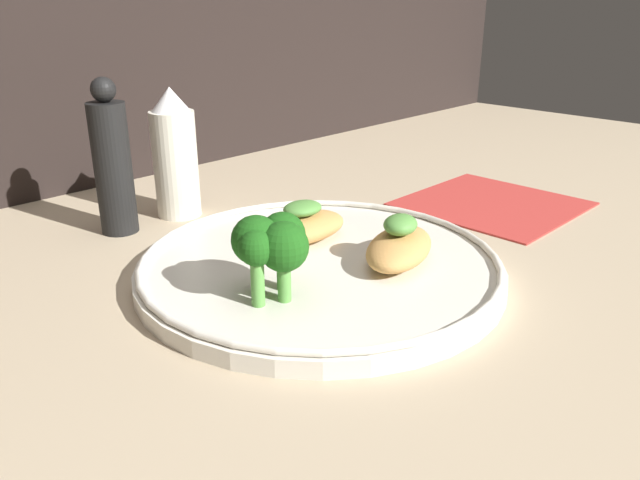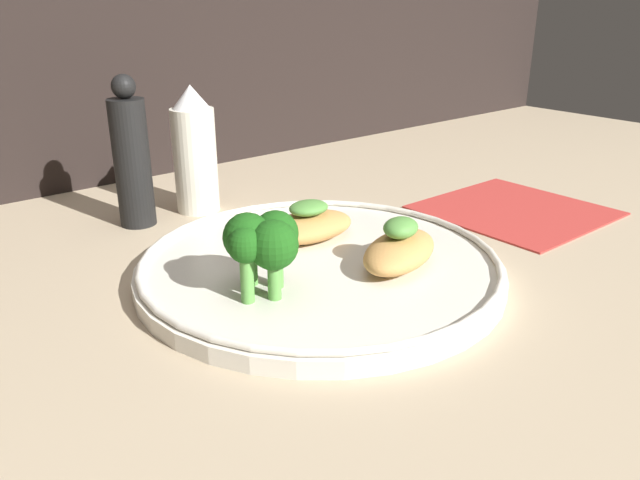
{
  "view_description": "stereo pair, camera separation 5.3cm",
  "coord_description": "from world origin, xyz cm",
  "px_view_note": "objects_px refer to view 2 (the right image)",
  "views": [
    {
      "loc": [
        -35.33,
        -34.5,
        23.15
      ],
      "look_at": [
        0.0,
        0.0,
        3.4
      ],
      "focal_mm": 35.0,
      "sensor_mm": 36.0,
      "label": 1
    },
    {
      "loc": [
        -31.42,
        -38.09,
        23.15
      ],
      "look_at": [
        0.0,
        0.0,
        3.4
      ],
      "focal_mm": 35.0,
      "sensor_mm": 36.0,
      "label": 2
    }
  ],
  "objects_px": {
    "plate": "(320,266)",
    "pepper_grinder": "(132,158)",
    "sauce_bottle": "(195,152)",
    "broccoli_bunch": "(261,241)"
  },
  "relations": [
    {
      "from": "sauce_bottle",
      "to": "pepper_grinder",
      "type": "xyz_separation_m",
      "value": [
        -0.07,
        -0.0,
        0.0
      ]
    },
    {
      "from": "broccoli_bunch",
      "to": "sauce_bottle",
      "type": "distance_m",
      "value": 0.26
    },
    {
      "from": "plate",
      "to": "sauce_bottle",
      "type": "height_order",
      "value": "sauce_bottle"
    },
    {
      "from": "broccoli_bunch",
      "to": "pepper_grinder",
      "type": "relative_size",
      "value": 0.42
    },
    {
      "from": "broccoli_bunch",
      "to": "sauce_bottle",
      "type": "relative_size",
      "value": 0.47
    },
    {
      "from": "plate",
      "to": "broccoli_bunch",
      "type": "bearing_deg",
      "value": -165.72
    },
    {
      "from": "broccoli_bunch",
      "to": "sauce_bottle",
      "type": "bearing_deg",
      "value": 71.98
    },
    {
      "from": "plate",
      "to": "pepper_grinder",
      "type": "xyz_separation_m",
      "value": [
        -0.07,
        0.22,
        0.06
      ]
    },
    {
      "from": "plate",
      "to": "pepper_grinder",
      "type": "relative_size",
      "value": 2.02
    },
    {
      "from": "plate",
      "to": "pepper_grinder",
      "type": "height_order",
      "value": "pepper_grinder"
    }
  ]
}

